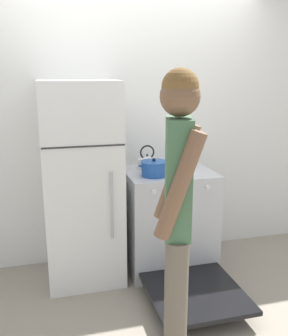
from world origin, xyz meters
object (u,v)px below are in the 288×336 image
object	(u,v)px
refrigerator	(82,183)
stove_range	(169,221)
tea_kettle	(147,162)
utensil_jar	(184,159)
person	(177,211)
dutch_oven_pot	(154,168)

from	to	relation	value
refrigerator	stove_range	bearing A→B (deg)	-3.44
tea_kettle	utensil_jar	distance (m)	0.36
refrigerator	utensil_jar	world-z (taller)	refrigerator
utensil_jar	tea_kettle	bearing A→B (deg)	-178.96
refrigerator	person	distance (m)	1.31
utensil_jar	person	xyz separation A→B (m)	(-0.55, -1.36, 0.04)
stove_range	tea_kettle	size ratio (longest dim) A/B	6.32
stove_range	person	world-z (taller)	person
dutch_oven_pot	utensil_jar	distance (m)	0.46
refrigerator	stove_range	xyz separation A→B (m)	(0.77, -0.05, -0.40)
person	stove_range	bearing A→B (deg)	-0.50
refrigerator	stove_range	size ratio (longest dim) A/B	1.24
refrigerator	tea_kettle	world-z (taller)	refrigerator
tea_kettle	utensil_jar	xyz separation A→B (m)	(0.36, 0.01, 0.00)
tea_kettle	dutch_oven_pot	bearing A→B (deg)	-93.06
refrigerator	utensil_jar	bearing A→B (deg)	7.55
stove_range	dutch_oven_pot	world-z (taller)	dutch_oven_pot
utensil_jar	person	size ratio (longest dim) A/B	0.14
dutch_oven_pot	person	distance (m)	1.11
tea_kettle	utensil_jar	world-z (taller)	utensil_jar
tea_kettle	person	world-z (taller)	person
tea_kettle	person	xyz separation A→B (m)	(-0.20, -1.35, 0.04)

